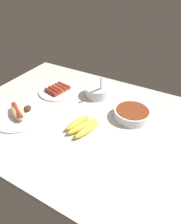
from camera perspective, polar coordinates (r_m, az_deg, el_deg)
The scene contains 6 objects.
ground_plane at distance 106.58cm, azimuth -2.91°, elevation -1.97°, with size 120.00×90.00×3.00cm, color silver.
banana_bunch at distance 97.21cm, azimuth -2.15°, elevation -3.86°, with size 13.46×17.81×3.82cm.
bowl_coleslaw at distance 120.35cm, azimuth 1.83°, elevation 5.73°, with size 13.99×13.99×15.74cm.
bowl_chili at distance 105.55cm, azimuth 11.34°, elevation -0.40°, with size 18.06×18.06×4.67cm.
plate_hotdog_assembled at distance 110.44cm, azimuth -19.14°, elevation -0.62°, with size 25.48×25.48×5.61cm.
plate_sausages at distance 126.88cm, azimuth -8.94°, elevation 5.93°, with size 22.82×22.82×3.37cm.
Camera 1 is at (46.11, -69.54, 64.81)cm, focal length 33.33 mm.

